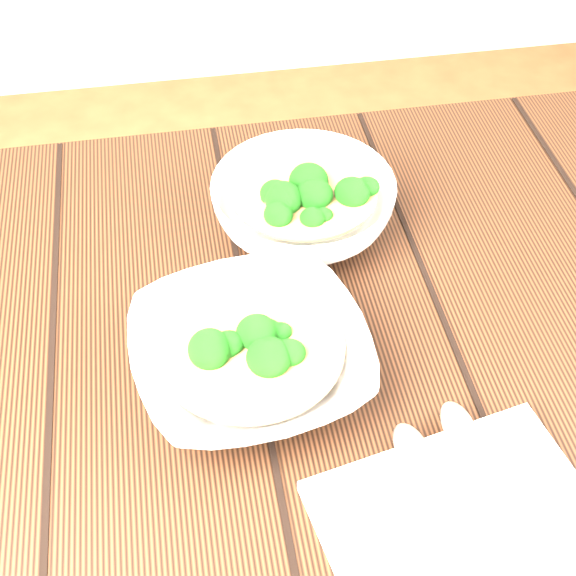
{
  "coord_description": "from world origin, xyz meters",
  "views": [
    {
      "loc": [
        -0.07,
        -0.5,
        1.38
      ],
      "look_at": [
        0.02,
        0.04,
        0.8
      ],
      "focal_mm": 50.0,
      "sensor_mm": 36.0,
      "label": 1
    }
  ],
  "objects_px": {
    "table": "(277,425)",
    "trivet": "(258,346)",
    "napkin": "(468,536)",
    "soup_bowl_front": "(251,355)",
    "soup_bowl_back": "(303,204)"
  },
  "relations": [
    {
      "from": "table",
      "to": "trivet",
      "type": "height_order",
      "value": "trivet"
    },
    {
      "from": "table",
      "to": "soup_bowl_front",
      "type": "bearing_deg",
      "value": -147.07
    },
    {
      "from": "soup_bowl_front",
      "to": "napkin",
      "type": "bearing_deg",
      "value": -52.8
    },
    {
      "from": "table",
      "to": "soup_bowl_front",
      "type": "height_order",
      "value": "soup_bowl_front"
    },
    {
      "from": "soup_bowl_back",
      "to": "trivet",
      "type": "bearing_deg",
      "value": -113.56
    },
    {
      "from": "soup_bowl_back",
      "to": "napkin",
      "type": "relative_size",
      "value": 0.98
    },
    {
      "from": "soup_bowl_front",
      "to": "trivet",
      "type": "distance_m",
      "value": 0.03
    },
    {
      "from": "napkin",
      "to": "trivet",
      "type": "bearing_deg",
      "value": 111.43
    },
    {
      "from": "table",
      "to": "soup_bowl_back",
      "type": "bearing_deg",
      "value": 71.53
    },
    {
      "from": "napkin",
      "to": "table",
      "type": "bearing_deg",
      "value": 108.78
    },
    {
      "from": "napkin",
      "to": "soup_bowl_front",
      "type": "bearing_deg",
      "value": 115.99
    },
    {
      "from": "soup_bowl_back",
      "to": "napkin",
      "type": "height_order",
      "value": "soup_bowl_back"
    },
    {
      "from": "table",
      "to": "napkin",
      "type": "height_order",
      "value": "napkin"
    },
    {
      "from": "table",
      "to": "trivet",
      "type": "xyz_separation_m",
      "value": [
        -0.02,
        0.0,
        0.13
      ]
    },
    {
      "from": "trivet",
      "to": "napkin",
      "type": "bearing_deg",
      "value": -57.36
    }
  ]
}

